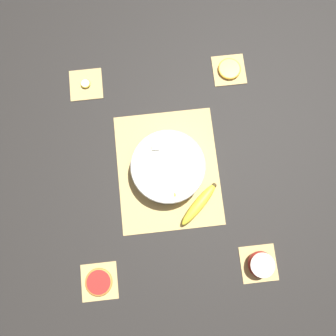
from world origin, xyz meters
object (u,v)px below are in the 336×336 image
object	(u,v)px
whole_banana	(199,204)
orange_slice_whole	(229,69)
fruit_salad_bowl	(168,167)
apple_half	(261,264)
banana_coin_single	(85,84)
grapefruit_slice	(99,282)

from	to	relation	value
whole_banana	orange_slice_whole	world-z (taller)	whole_banana
fruit_salad_bowl	whole_banana	world-z (taller)	fruit_salad_bowl
fruit_salad_bowl	whole_banana	bearing A→B (deg)	34.09
whole_banana	orange_slice_whole	xyz separation A→B (m)	(-0.49, 0.18, -0.01)
orange_slice_whole	fruit_salad_bowl	bearing A→B (deg)	-37.25
whole_banana	apple_half	xyz separation A→B (m)	(0.22, 0.18, 0.01)
apple_half	banana_coin_single	xyz separation A→B (m)	(-0.71, -0.54, -0.02)
whole_banana	banana_coin_single	xyz separation A→B (m)	(-0.49, -0.36, -0.01)
orange_slice_whole	banana_coin_single	size ratio (longest dim) A/B	2.36
orange_slice_whole	apple_half	bearing A→B (deg)	-0.00
whole_banana	apple_half	bearing A→B (deg)	39.00
fruit_salad_bowl	grapefruit_slice	xyz separation A→B (m)	(0.36, -0.27, -0.03)
whole_banana	grapefruit_slice	bearing A→B (deg)	-58.82
apple_half	orange_slice_whole	distance (m)	0.71
apple_half	whole_banana	bearing A→B (deg)	-141.00
banana_coin_single	grapefruit_slice	xyz separation A→B (m)	(0.71, -0.00, 0.00)
orange_slice_whole	grapefruit_slice	world-z (taller)	grapefruit_slice
apple_half	grapefruit_slice	distance (m)	0.54
apple_half	banana_coin_single	size ratio (longest dim) A/B	2.39
apple_half	grapefruit_slice	world-z (taller)	apple_half
fruit_salad_bowl	grapefruit_slice	distance (m)	0.45
banana_coin_single	apple_half	bearing A→B (deg)	37.29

